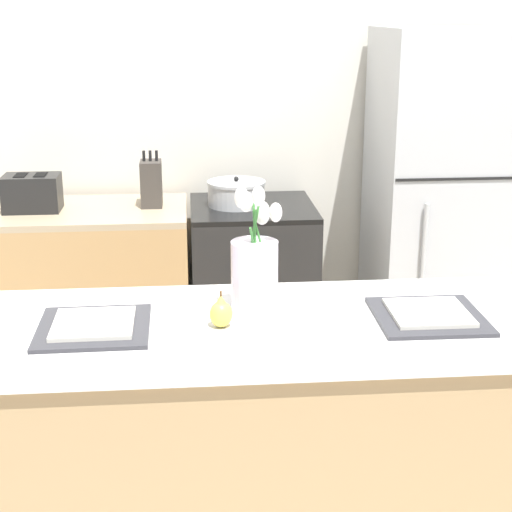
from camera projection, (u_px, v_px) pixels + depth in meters
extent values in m
cube|color=silver|center=(227.00, 99.00, 4.04)|extent=(5.20, 0.08, 2.70)
cube|color=tan|center=(263.00, 466.00, 2.41)|extent=(1.76, 0.62, 0.89)
cube|color=silver|center=(263.00, 327.00, 2.27)|extent=(1.80, 0.66, 0.03)
cube|color=tan|center=(18.00, 300.00, 3.85)|extent=(1.68, 0.60, 0.85)
cube|color=tan|center=(9.00, 213.00, 3.72)|extent=(1.68, 0.60, 0.03)
cube|color=black|center=(252.00, 293.00, 3.95)|extent=(0.60, 0.60, 0.86)
cube|color=black|center=(252.00, 208.00, 3.81)|extent=(0.60, 0.60, 0.02)
cube|color=black|center=(258.00, 321.00, 3.67)|extent=(0.42, 0.01, 0.28)
cube|color=#B7BABC|center=(442.00, 206.00, 3.90)|extent=(0.68, 0.64, 1.71)
cube|color=black|center=(468.00, 179.00, 3.53)|extent=(0.67, 0.01, 0.01)
cylinder|color=#B2B5B7|center=(422.00, 282.00, 3.64)|extent=(0.02, 0.02, 0.74)
cylinder|color=silver|center=(255.00, 278.00, 2.30)|extent=(0.14, 0.14, 0.22)
cylinder|color=#3D8438|center=(265.00, 257.00, 2.28)|extent=(0.07, 0.01, 0.23)
ellipsoid|color=white|center=(276.00, 212.00, 2.24)|extent=(0.04, 0.04, 0.06)
cylinder|color=#3D8438|center=(256.00, 258.00, 2.29)|extent=(0.05, 0.08, 0.21)
ellipsoid|color=white|center=(262.00, 213.00, 2.29)|extent=(0.05, 0.05, 0.07)
cylinder|color=#3D8438|center=(251.00, 252.00, 2.28)|extent=(0.03, 0.02, 0.26)
ellipsoid|color=white|center=(246.00, 202.00, 2.25)|extent=(0.04, 0.04, 0.06)
cylinder|color=#3D8438|center=(251.00, 250.00, 2.27)|extent=(0.06, 0.03, 0.28)
ellipsoid|color=white|center=(242.00, 198.00, 2.21)|extent=(0.04, 0.04, 0.06)
cylinder|color=#3D8438|center=(256.00, 249.00, 2.26)|extent=(0.02, 0.06, 0.29)
ellipsoid|color=white|center=(258.00, 196.00, 2.19)|extent=(0.04, 0.04, 0.06)
ellipsoid|color=#E5CC4C|center=(221.00, 314.00, 2.22)|extent=(0.07, 0.07, 0.08)
cone|color=#E5CC4C|center=(221.00, 300.00, 2.20)|extent=(0.04, 0.04, 0.03)
cylinder|color=brown|center=(221.00, 293.00, 2.20)|extent=(0.01, 0.01, 0.01)
cube|color=#333338|center=(94.00, 327.00, 2.21)|extent=(0.32, 0.32, 0.01)
cube|color=silver|center=(94.00, 323.00, 2.20)|extent=(0.23, 0.23, 0.01)
cube|color=#333338|center=(428.00, 316.00, 2.29)|extent=(0.32, 0.32, 0.01)
cube|color=silver|center=(429.00, 312.00, 2.28)|extent=(0.23, 0.23, 0.01)
cube|color=black|center=(32.00, 193.00, 3.69)|extent=(0.26, 0.18, 0.17)
cube|color=black|center=(21.00, 175.00, 3.66)|extent=(0.05, 0.11, 0.01)
cube|color=black|center=(41.00, 175.00, 3.67)|extent=(0.05, 0.11, 0.01)
cube|color=black|center=(1.00, 188.00, 3.67)|extent=(0.02, 0.02, 0.02)
cylinder|color=#B2B5B7|center=(236.00, 195.00, 3.79)|extent=(0.27, 0.27, 0.11)
cylinder|color=#B2B5B7|center=(236.00, 183.00, 3.77)|extent=(0.28, 0.28, 0.01)
sphere|color=black|center=(236.00, 179.00, 3.77)|extent=(0.02, 0.02, 0.02)
cube|color=#3D3833|center=(151.00, 184.00, 3.77)|extent=(0.10, 0.14, 0.22)
cylinder|color=black|center=(144.00, 156.00, 3.72)|extent=(0.01, 0.01, 0.05)
cylinder|color=black|center=(150.00, 156.00, 3.73)|extent=(0.01, 0.01, 0.05)
cylinder|color=black|center=(157.00, 156.00, 3.73)|extent=(0.01, 0.01, 0.05)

